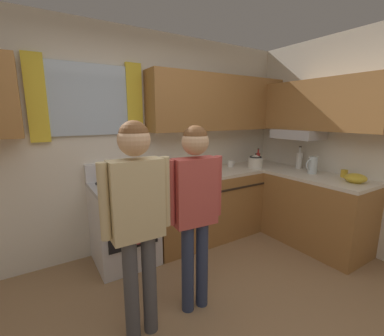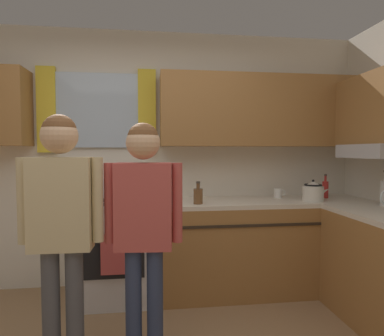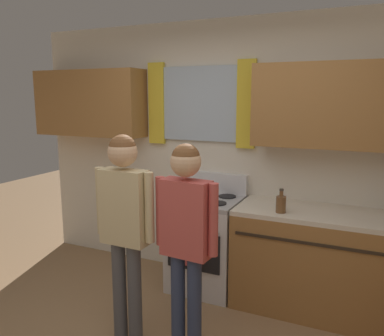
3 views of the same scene
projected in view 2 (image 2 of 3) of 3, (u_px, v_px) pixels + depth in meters
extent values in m
cube|color=silver|center=(137.00, 159.00, 3.36)|extent=(4.60, 0.10, 2.60)
cube|color=silver|center=(98.00, 111.00, 3.22)|extent=(0.80, 0.03, 0.74)
cube|color=yellow|center=(46.00, 110.00, 3.15)|extent=(0.18, 0.04, 0.84)
cube|color=yellow|center=(147.00, 111.00, 3.27)|extent=(0.18, 0.04, 0.84)
cube|color=#9E6B38|center=(262.00, 111.00, 3.29)|extent=(2.06, 0.32, 0.71)
cube|color=#B7B7BC|center=(377.00, 151.00, 2.78)|extent=(0.40, 0.60, 0.12)
cube|color=#9E6B38|center=(261.00, 247.00, 3.21)|extent=(2.14, 0.62, 0.86)
cube|color=beige|center=(262.00, 202.00, 3.18)|extent=(2.14, 0.62, 0.04)
cube|color=#2D2319|center=(274.00, 225.00, 2.88)|extent=(2.02, 0.01, 0.02)
cube|color=silver|center=(117.00, 252.00, 3.03)|extent=(0.64, 0.62, 0.86)
cube|color=black|center=(113.00, 258.00, 2.72)|extent=(0.52, 0.01, 0.36)
cylinder|color=#ADADB2|center=(113.00, 233.00, 2.68)|extent=(0.52, 0.02, 0.02)
cube|color=#ADADB2|center=(117.00, 205.00, 3.01)|extent=(0.64, 0.62, 0.04)
cube|color=silver|center=(120.00, 189.00, 3.27)|extent=(0.64, 0.08, 0.20)
cylinder|color=black|center=(97.00, 205.00, 2.85)|extent=(0.17, 0.17, 0.01)
cylinder|color=black|center=(133.00, 204.00, 2.89)|extent=(0.17, 0.17, 0.01)
cylinder|color=black|center=(102.00, 200.00, 3.12)|extent=(0.17, 0.17, 0.01)
cylinder|color=black|center=(135.00, 200.00, 3.16)|extent=(0.17, 0.17, 0.01)
cube|color=#CC4C4C|center=(113.00, 255.00, 2.68)|extent=(0.20, 0.02, 0.34)
cylinder|color=red|center=(325.00, 190.00, 3.30)|extent=(0.06, 0.06, 0.17)
cylinder|color=red|center=(326.00, 179.00, 3.30)|extent=(0.02, 0.02, 0.06)
cylinder|color=#3F382D|center=(326.00, 175.00, 3.29)|extent=(0.03, 0.03, 0.02)
cylinder|color=brown|center=(198.00, 196.00, 2.93)|extent=(0.08, 0.08, 0.14)
cylinder|color=brown|center=(198.00, 186.00, 2.92)|extent=(0.03, 0.03, 0.05)
cylinder|color=#3F382D|center=(198.00, 182.00, 2.92)|extent=(0.04, 0.04, 0.02)
cylinder|color=white|center=(278.00, 193.00, 3.31)|extent=(0.08, 0.08, 0.09)
torus|color=white|center=(283.00, 193.00, 3.32)|extent=(0.07, 0.01, 0.07)
cylinder|color=silver|center=(313.00, 194.00, 3.11)|extent=(0.20, 0.20, 0.14)
cone|color=silver|center=(313.00, 184.00, 3.11)|extent=(0.18, 0.18, 0.05)
sphere|color=black|center=(313.00, 181.00, 3.11)|extent=(0.02, 0.02, 0.02)
cone|color=silver|center=(326.00, 191.00, 3.13)|extent=(0.09, 0.04, 0.07)
torus|color=black|center=(313.00, 185.00, 3.11)|extent=(0.17, 0.17, 0.02)
cylinder|color=#4C4C51|center=(75.00, 313.00, 1.97)|extent=(0.11, 0.11, 0.79)
cylinder|color=#4C4C51|center=(51.00, 314.00, 1.95)|extent=(0.11, 0.11, 0.79)
cube|color=#D1BC8C|center=(61.00, 204.00, 1.92)|extent=(0.36, 0.16, 0.56)
cylinder|color=#D1BC8C|center=(98.00, 200.00, 1.95)|extent=(0.07, 0.07, 0.51)
cylinder|color=#D1BC8C|center=(23.00, 201.00, 1.90)|extent=(0.07, 0.07, 0.51)
sphere|color=#DBAD84|center=(59.00, 136.00, 1.90)|extent=(0.22, 0.22, 0.22)
sphere|color=brown|center=(59.00, 131.00, 1.90)|extent=(0.20, 0.20, 0.20)
cylinder|color=#2D3856|center=(155.00, 308.00, 2.05)|extent=(0.10, 0.10, 0.77)
cylinder|color=#2D3856|center=(134.00, 308.00, 2.04)|extent=(0.10, 0.10, 0.77)
cube|color=#BF4C47|center=(144.00, 206.00, 2.01)|extent=(0.36, 0.18, 0.54)
cylinder|color=#BF4C47|center=(177.00, 202.00, 2.02)|extent=(0.07, 0.07, 0.50)
cylinder|color=#BF4C47|center=(110.00, 203.00, 2.00)|extent=(0.07, 0.07, 0.50)
sphere|color=#DBAD84|center=(143.00, 143.00, 1.99)|extent=(0.21, 0.21, 0.21)
sphere|color=brown|center=(143.00, 138.00, 1.99)|extent=(0.19, 0.19, 0.19)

